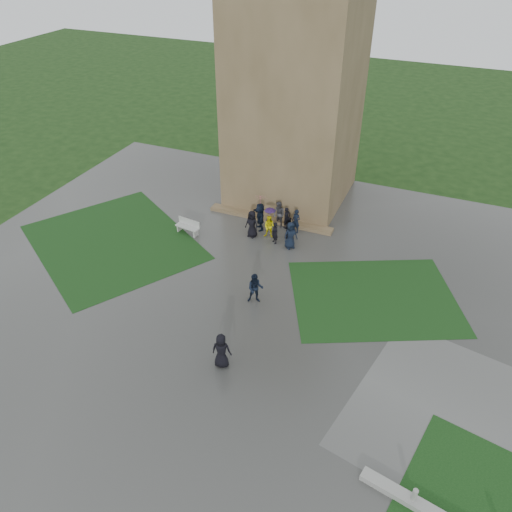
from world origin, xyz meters
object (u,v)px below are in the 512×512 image
at_px(bench, 188,226).
at_px(pedestrian_mid, 255,288).
at_px(tower, 296,73).
at_px(pedestrian_near, 221,351).

bearing_deg(bench, pedestrian_mid, -26.88).
relative_size(bench, pedestrian_mid, 0.96).
xyz_separation_m(tower, pedestrian_mid, (2.47, -12.91, -8.07)).
height_order(tower, bench, tower).
relative_size(tower, pedestrian_near, 9.47).
bearing_deg(tower, pedestrian_mid, -79.17).
distance_m(bench, pedestrian_mid, 8.46).
xyz_separation_m(tower, pedestrian_near, (2.84, -17.88, -8.03)).
bearing_deg(pedestrian_near, bench, -65.00).
height_order(tower, pedestrian_mid, tower).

